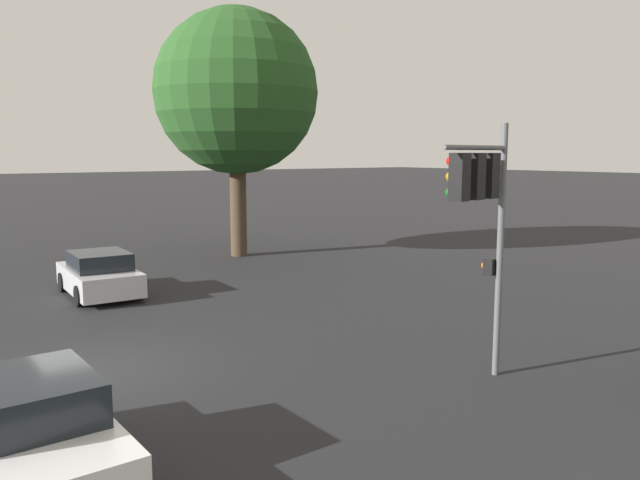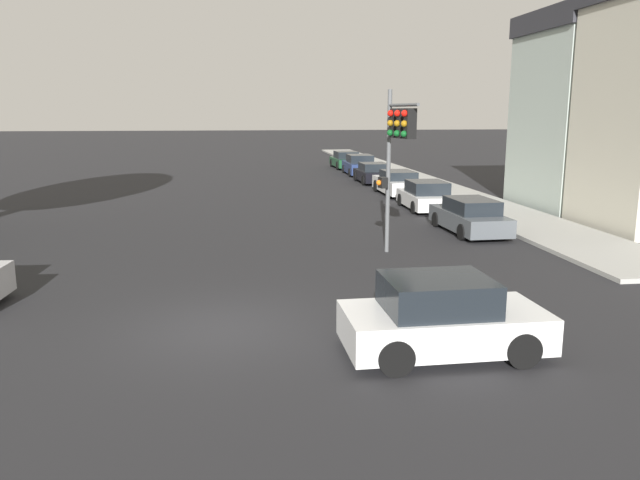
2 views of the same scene
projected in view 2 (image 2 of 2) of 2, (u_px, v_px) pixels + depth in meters
ground_plane at (222, 328)px, 13.49m from camera, size 300.00×300.00×0.00m
sidewalk_strip at (399, 174)px, 46.26m from camera, size 3.47×60.00×0.14m
rowhouse_backdrop at (639, 106)px, 27.06m from camera, size 7.12×11.44×10.07m
traffic_signal at (397, 138)px, 19.39m from camera, size 0.82×2.28×5.30m
crossing_car_1 at (442, 318)px, 11.95m from camera, size 3.89×2.08×1.52m
parked_car_0 at (470, 217)px, 24.02m from camera, size 1.93×4.48×1.35m
parked_car_1 at (426, 196)px, 29.77m from camera, size 2.06×4.16×1.38m
parked_car_2 at (398, 183)px, 35.11m from camera, size 1.97×4.71×1.37m
parked_car_3 at (373, 173)px, 40.98m from camera, size 2.01×4.10×1.32m
parked_car_4 at (359, 165)px, 46.37m from camera, size 2.10×4.77×1.50m
parked_car_5 at (346, 160)px, 51.78m from camera, size 2.10×4.82×1.40m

